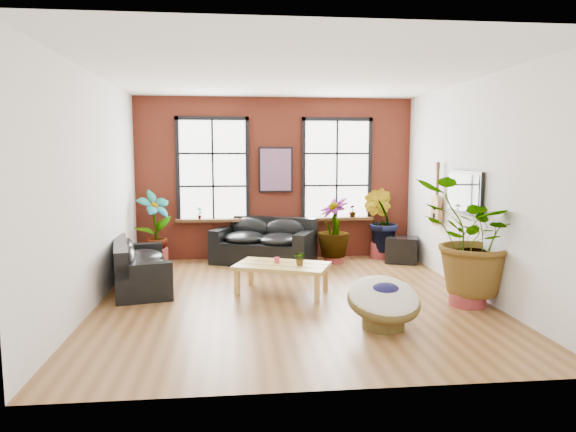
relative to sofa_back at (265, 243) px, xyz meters
name	(u,v)px	position (x,y,z in m)	size (l,w,h in m)	color
room	(291,188)	(0.28, -2.55, 1.32)	(6.04, 6.54, 3.54)	brown
sofa_back	(265,243)	(0.00, 0.00, 0.00)	(2.30, 1.76, 0.95)	black
sofa_left	(138,267)	(-2.28, -1.80, -0.06)	(1.30, 2.20, 0.82)	black
coffee_table	(282,267)	(0.15, -2.36, 0.00)	(1.71, 1.35, 0.58)	#B59241
papasan_chair	(384,301)	(1.32, -4.24, -0.06)	(1.02, 1.04, 0.72)	brown
poster	(276,170)	(0.28, 0.48, 1.52)	(0.74, 0.06, 0.98)	black
tv_wall_unit	(456,197)	(3.21, -2.10, 1.11)	(0.13, 1.86, 1.20)	black
media_box	(402,250)	(2.89, -0.25, -0.16)	(0.81, 0.74, 0.54)	black
pot_back_left	(156,257)	(-2.24, 0.02, -0.25)	(0.64, 0.64, 0.36)	maroon
pot_back_right	(381,250)	(2.60, 0.28, -0.26)	(0.56, 0.56, 0.35)	maroon
pot_right_wall	(468,292)	(2.89, -3.37, -0.23)	(0.62, 0.62, 0.40)	maroon
pot_mid	(334,255)	(1.46, -0.11, -0.27)	(0.56, 0.56, 0.32)	maroon
floor_plant_back_left	(155,224)	(-2.24, -0.01, 0.43)	(0.74, 0.50, 1.41)	#144C18
floor_plant_back_right	(380,220)	(2.57, 0.27, 0.41)	(0.76, 0.62, 1.39)	#144C18
floor_plant_right_wall	(473,238)	(2.93, -3.39, 0.61)	(1.59, 1.38, 1.77)	#144C18
floor_plant_mid	(333,227)	(1.44, -0.14, 0.33)	(0.69, 0.69, 1.24)	#144C18
table_plant	(300,258)	(0.44, -2.48, 0.17)	(0.21, 0.18, 0.23)	#144C18
sill_plant_left	(199,213)	(-1.37, 0.43, 0.60)	(0.14, 0.10, 0.27)	#144C18
sill_plant_right	(353,211)	(1.98, 0.43, 0.60)	(0.15, 0.15, 0.27)	#144C18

